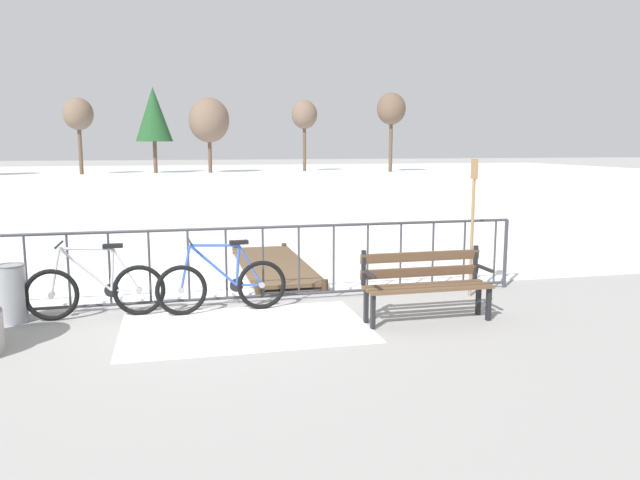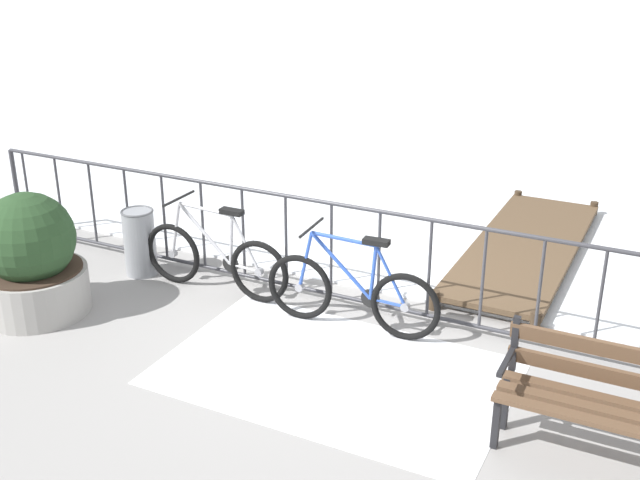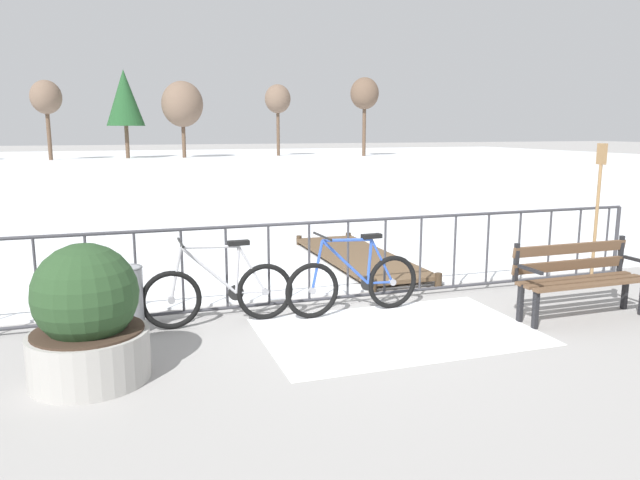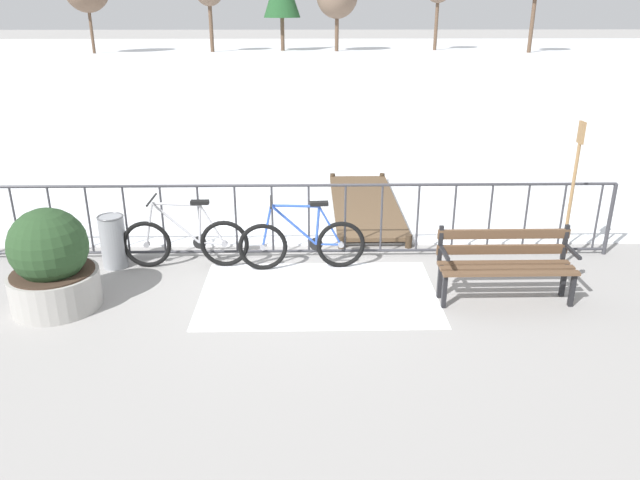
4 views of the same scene
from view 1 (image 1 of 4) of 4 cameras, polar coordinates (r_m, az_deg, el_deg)
The scene contains 15 objects.
ground_plane at distance 8.65m, azimuth -10.28°, elevation -5.91°, with size 160.00×160.00×0.00m, color gray.
frozen_pond at distance 36.83m, azimuth -12.80°, elevation 5.28°, with size 80.00×56.00×0.03m, color white.
snow_patch at distance 7.53m, azimuth -6.93°, elevation -8.05°, with size 2.92×1.86×0.01m, color white.
railing_fence at distance 8.53m, azimuth -10.38°, elevation -2.27°, with size 9.06×0.06×1.07m.
bicycle_near_railing at distance 8.16m, azimuth -9.02°, elevation -4.11°, with size 1.71×0.52×0.97m.
bicycle_second at distance 8.29m, azimuth -20.03°, elevation -4.34°, with size 1.71×0.52×0.97m.
park_bench at distance 7.81m, azimuth 9.71°, elevation -3.65°, with size 1.60×0.49×0.89m.
trash_bin at distance 8.48m, azimuth -26.63°, elevation -4.43°, with size 0.35×0.35×0.73m.
oar_upright at distance 9.05m, azimuth 13.95°, elevation 1.95°, with size 0.04×0.16×1.98m.
wooden_dock at distance 10.72m, azimuth -4.34°, elevation -2.27°, with size 1.10×3.55×0.20m.
tree_far_west at distance 47.71m, azimuth -21.48°, elevation 10.73°, with size 2.08×2.08×5.44m.
tree_west_mid at distance 49.12m, azimuth 6.62°, elevation 11.90°, with size 2.23×2.23×6.13m.
tree_centre at distance 48.41m, azimuth -15.17°, elevation 11.16°, with size 2.72×2.72×6.40m.
tree_east_mid at distance 49.92m, azimuth -1.46°, elevation 11.46°, with size 2.05×2.05×5.63m.
tree_extra at distance 47.91m, azimuth -10.24°, elevation 10.85°, with size 3.04×3.04×5.64m.
Camera 1 is at (-0.42, -8.36, 2.19)m, focal length 34.55 mm.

